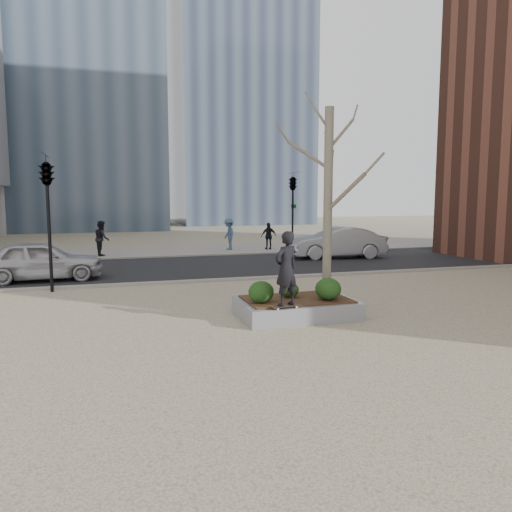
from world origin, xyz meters
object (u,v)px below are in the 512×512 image
object	(u,v)px
skateboarder	(286,269)
planter	(296,308)
skateboard	(286,307)
police_car	(41,261)

from	to	relation	value
skateboarder	planter	bearing A→B (deg)	-148.28
planter	skateboard	size ratio (longest dim) A/B	3.85
planter	skateboard	xyz separation A→B (m)	(-0.62, -0.88, 0.26)
police_car	skateboard	bearing A→B (deg)	-146.54
skateboard	skateboarder	bearing A→B (deg)	170.03
skateboard	skateboarder	xyz separation A→B (m)	(-0.00, 0.00, 0.94)
skateboarder	skateboard	bearing A→B (deg)	156.85
planter	skateboarder	bearing A→B (deg)	-125.14
skateboarder	police_car	xyz separation A→B (m)	(-6.47, 8.89, -0.65)
planter	skateboarder	distance (m)	1.61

